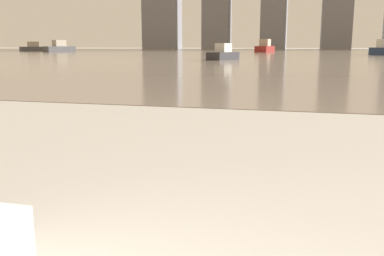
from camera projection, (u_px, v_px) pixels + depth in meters
name	position (u px, v px, depth m)	size (l,w,h in m)	color
harbor_water	(301.00, 53.00, 58.99)	(180.00, 110.00, 0.01)	gray
harbor_boat_0	(59.00, 48.00, 64.21)	(3.45, 4.93, 1.76)	#4C4C51
harbor_boat_1	(384.00, 49.00, 44.00)	(2.47, 4.56, 1.62)	navy
harbor_boat_2	(223.00, 54.00, 29.72)	(1.89, 3.20, 1.14)	#2D2D33
harbor_boat_3	(33.00, 48.00, 72.45)	(3.44, 4.38, 1.59)	#4C4C51
harbor_boat_4	(265.00, 48.00, 61.79)	(2.53, 5.19, 1.87)	maroon
skyline_tower_2	(275.00, 6.00, 111.98)	(6.16, 13.30, 22.28)	slate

